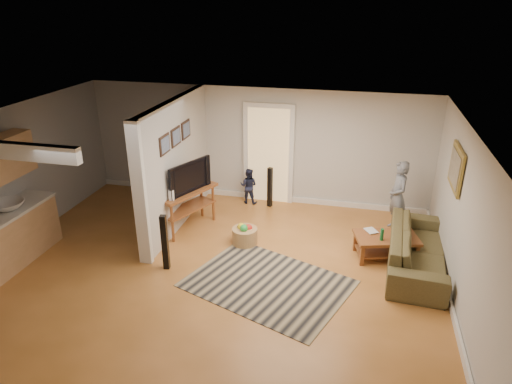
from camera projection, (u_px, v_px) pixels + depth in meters
ground at (215, 267)px, 7.73m from camera, size 7.50×7.50×0.00m
room_shell at (160, 173)px, 7.76m from camera, size 7.54×6.02×2.52m
area_rug at (268, 284)px, 7.28m from camera, size 2.89×2.51×0.01m
sofa at (414, 266)px, 7.76m from camera, size 1.05×2.34×0.67m
coffee_table at (387, 240)px, 7.92m from camera, size 1.19×0.88×0.63m
tv_console at (187, 194)px, 8.74m from camera, size 0.97×1.38×1.11m
speaker_left at (165, 242)px, 7.52m from camera, size 0.11×0.11×0.98m
speaker_right at (270, 187)px, 9.82m from camera, size 0.11×0.11×0.89m
toy_basket at (245, 235)px, 8.41m from camera, size 0.47×0.47×0.42m
child at (393, 229)px, 8.99m from camera, size 0.46×0.59×1.41m
toddler at (249, 202)px, 10.16m from camera, size 0.41×0.33×0.80m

